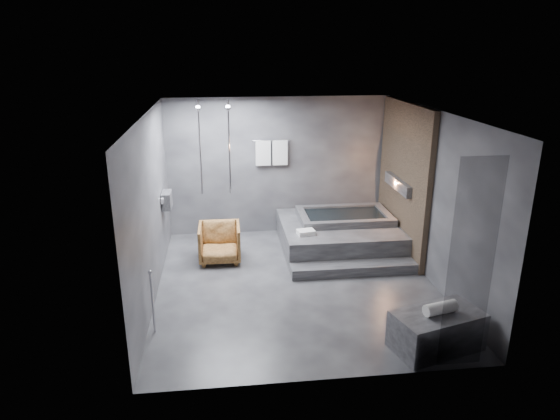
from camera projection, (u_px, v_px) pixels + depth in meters
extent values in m
plane|color=#29292B|center=(296.00, 284.00, 8.27)|extent=(5.00, 5.00, 0.00)
cube|color=#454547|center=(298.00, 113.00, 7.38)|extent=(4.50, 5.00, 0.04)
cube|color=#323237|center=(279.00, 166.00, 10.18)|extent=(4.50, 0.04, 2.80)
cube|color=#323237|center=(331.00, 272.00, 5.47)|extent=(4.50, 0.04, 2.80)
cube|color=#323237|center=(151.00, 209.00, 7.58)|extent=(0.04, 5.00, 2.80)
cube|color=#323237|center=(434.00, 198.00, 8.08)|extent=(0.04, 5.00, 2.80)
cube|color=#84694D|center=(403.00, 179.00, 9.25)|extent=(0.10, 2.40, 2.78)
cube|color=#FF9938|center=(399.00, 184.00, 9.27)|extent=(0.14, 1.20, 0.20)
cube|color=slate|center=(167.00, 200.00, 9.00)|extent=(0.16, 0.42, 0.30)
imported|color=beige|center=(167.00, 204.00, 8.92)|extent=(0.08, 0.08, 0.21)
imported|color=beige|center=(168.00, 202.00, 9.12)|extent=(0.07, 0.07, 0.15)
cylinder|color=silver|center=(229.00, 148.00, 9.49)|extent=(0.04, 0.04, 1.80)
cylinder|color=silver|center=(200.00, 148.00, 9.43)|extent=(0.04, 0.04, 1.80)
cylinder|color=silver|center=(271.00, 140.00, 9.93)|extent=(0.75, 0.02, 0.02)
cube|color=white|center=(263.00, 153.00, 9.97)|extent=(0.30, 0.06, 0.50)
cube|color=white|center=(280.00, 153.00, 10.01)|extent=(0.30, 0.06, 0.50)
cylinder|color=silver|center=(153.00, 302.00, 6.76)|extent=(0.04, 0.04, 0.90)
cube|color=black|center=(471.00, 267.00, 5.72)|extent=(0.55, 0.01, 2.60)
cube|color=#2E2E30|center=(338.00, 235.00, 9.68)|extent=(2.20, 2.00, 0.50)
cube|color=#2E2E30|center=(354.00, 269.00, 8.62)|extent=(2.20, 0.36, 0.18)
cube|color=#333336|center=(436.00, 330.00, 6.46)|extent=(1.26, 0.91, 0.51)
imported|color=#4E2E13|center=(220.00, 243.00, 9.05)|extent=(0.75, 0.77, 0.69)
cylinder|color=white|center=(440.00, 308.00, 6.34)|extent=(0.47, 0.26, 0.16)
cube|color=white|center=(306.00, 232.00, 9.02)|extent=(0.34, 0.27, 0.08)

